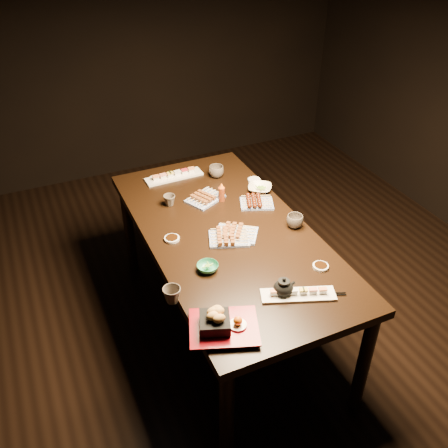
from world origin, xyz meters
The scene contains 23 objects.
ground centered at (0.00, 0.00, 0.00)m, with size 5.00×5.00×0.00m, color black.
dining_table centered at (-0.18, 0.15, 0.38)m, with size 0.90×1.80×0.75m, color black.
sushi_platter_near centered at (-0.10, -0.47, 0.77)m, with size 0.36×0.10×0.04m, color white, non-canonical shape.
sushi_platter_far centered at (-0.25, 0.87, 0.77)m, with size 0.39×0.11×0.05m, color white, non-canonical shape.
yakitori_plate_center centered at (-0.21, 0.08, 0.78)m, with size 0.22×0.16×0.06m, color #828EB6, non-canonical shape.
yakitori_plate_right centered at (-0.15, 0.10, 0.78)m, with size 0.23×0.17×0.06m, color #828EB6, non-canonical shape.
yakitori_plate_left centered at (-0.17, 0.52, 0.78)m, with size 0.22×0.16×0.06m, color #828EB6, non-canonical shape.
tsukune_plate centered at (0.10, 0.34, 0.78)m, with size 0.20×0.15×0.05m, color #828EB6, non-canonical shape.
edamame_bowl_green centered at (-0.42, -0.11, 0.77)m, with size 0.11×0.11×0.03m, color #2E8E65.
edamame_bowl_cream centered at (0.19, 0.48, 0.77)m, with size 0.15×0.15×0.04m, color beige.
tempura_tray centered at (-0.52, -0.53, 0.81)m, with size 0.31×0.24×0.11m, color black, non-canonical shape.
teacup_near_left centered at (-0.66, -0.26, 0.79)m, with size 0.09×0.09×0.08m, color #4E443B.
teacup_mid_right centered at (0.19, 0.04, 0.79)m, with size 0.10×0.10×0.08m, color #4E443B.
teacup_far_left centered at (-0.39, 0.55, 0.78)m, with size 0.07×0.07×0.07m, color #4E443B.
teacup_far_right centered at (0.01, 0.76, 0.79)m, with size 0.10×0.10×0.08m, color #4E443B.
teapot centered at (-0.16, -0.43, 0.80)m, with size 0.11×0.11×0.10m, color black, non-canonical shape.
condiment_bottle centered at (-0.08, 0.47, 0.81)m, with size 0.04×0.04×0.12m, color maroon.
sauce_dish_west centered at (-0.50, 0.21, 0.76)m, with size 0.09×0.09×0.02m, color white.
sauce_dish_east centered at (0.22, 0.60, 0.76)m, with size 0.08×0.08×0.01m, color white.
sauce_dish_se centered at (0.12, -0.34, 0.76)m, with size 0.08×0.08×0.01m, color white.
sauce_dish_nw centered at (-0.38, 0.89, 0.76)m, with size 0.08×0.08×0.01m, color white.
chopsticks_near centered at (-0.43, -0.59, 0.75)m, with size 0.23×0.02×0.01m, color black, non-canonical shape.
chopsticks_se centered at (0.01, -0.51, 0.75)m, with size 0.24×0.02×0.01m, color black, non-canonical shape.
Camera 1 is at (-1.16, -1.95, 2.40)m, focal length 40.00 mm.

